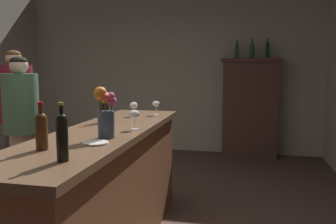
{
  "coord_description": "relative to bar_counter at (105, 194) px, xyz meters",
  "views": [
    {
      "loc": [
        1.34,
        -2.66,
        1.5
      ],
      "look_at": [
        0.67,
        0.4,
        1.1
      ],
      "focal_mm": 37.56,
      "sensor_mm": 36.0,
      "label": 1
    }
  ],
  "objects": [
    {
      "name": "display_cabinet",
      "position": [
        1.14,
        3.5,
        0.34
      ],
      "size": [
        0.97,
        0.4,
        1.65
      ],
      "color": "#4E3229",
      "rests_on": "ground"
    },
    {
      "name": "wine_bottle_riesling",
      "position": [
        -0.09,
        -0.69,
        0.63
      ],
      "size": [
        0.07,
        0.07,
        0.28
      ],
      "color": "#4A2B13",
      "rests_on": "bar_counter"
    },
    {
      "name": "patron_redhead",
      "position": [
        -1.2,
        0.69,
        0.37
      ],
      "size": [
        0.36,
        0.36,
        1.61
      ],
      "rotation": [
        0.0,
        0.0,
        -0.76
      ],
      "color": "#A8AA8C",
      "rests_on": "ground"
    },
    {
      "name": "display_bottle_midleft",
      "position": [
        1.14,
        3.5,
        1.27
      ],
      "size": [
        0.08,
        0.08,
        0.31
      ],
      "color": "#264D28",
      "rests_on": "display_cabinet"
    },
    {
      "name": "patron_in_grey",
      "position": [
        -1.58,
        1.14,
        0.41
      ],
      "size": [
        0.4,
        0.4,
        1.7
      ],
      "rotation": [
        0.0,
        0.0,
        -0.35
      ],
      "color": "#2A2B2A",
      "rests_on": "ground"
    },
    {
      "name": "display_bottle_center",
      "position": [
        1.38,
        3.5,
        1.28
      ],
      "size": [
        0.07,
        0.07,
        0.33
      ],
      "color": "#133318",
      "rests_on": "display_cabinet"
    },
    {
      "name": "wine_bottle_malbec",
      "position": [
        -0.15,
        0.38,
        0.64
      ],
      "size": [
        0.07,
        0.07,
        0.3
      ],
      "color": "black",
      "rests_on": "bar_counter"
    },
    {
      "name": "wall_back",
      "position": [
        -0.29,
        3.79,
        0.93
      ],
      "size": [
        5.41,
        0.12,
        2.89
      ],
      "primitive_type": "cube",
      "color": "#B7B09A",
      "rests_on": "ground"
    },
    {
      "name": "wine_glass_rear",
      "position": [
        0.18,
        0.91,
        0.62
      ],
      "size": [
        0.08,
        0.08,
        0.14
      ],
      "color": "white",
      "rests_on": "bar_counter"
    },
    {
      "name": "bar_counter",
      "position": [
        0.0,
        0.0,
        0.0
      ],
      "size": [
        0.65,
        2.52,
        1.03
      ],
      "color": "brown",
      "rests_on": "ground"
    },
    {
      "name": "wine_glass_front",
      "position": [
        0.22,
        0.07,
        0.62
      ],
      "size": [
        0.08,
        0.08,
        0.15
      ],
      "color": "white",
      "rests_on": "bar_counter"
    },
    {
      "name": "wine_bottle_syrah",
      "position": [
        0.15,
        -0.89,
        0.64
      ],
      "size": [
        0.06,
        0.06,
        0.3
      ],
      "color": "black",
      "rests_on": "bar_counter"
    },
    {
      "name": "cheese_plate",
      "position": [
        0.15,
        -0.48,
        0.51
      ],
      "size": [
        0.16,
        0.16,
        0.01
      ],
      "primitive_type": "cylinder",
      "color": "white",
      "rests_on": "bar_counter"
    },
    {
      "name": "flower_arrangement",
      "position": [
        0.13,
        -0.28,
        0.69
      ],
      "size": [
        0.14,
        0.14,
        0.35
      ],
      "color": "#394A61",
      "rests_on": "bar_counter"
    },
    {
      "name": "wine_glass_mid",
      "position": [
        -0.02,
        0.79,
        0.61
      ],
      "size": [
        0.08,
        0.08,
        0.14
      ],
      "color": "white",
      "rests_on": "bar_counter"
    },
    {
      "name": "display_bottle_left",
      "position": [
        0.89,
        3.5,
        1.27
      ],
      "size": [
        0.07,
        0.07,
        0.31
      ],
      "color": "#274933",
      "rests_on": "display_cabinet"
    }
  ]
}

